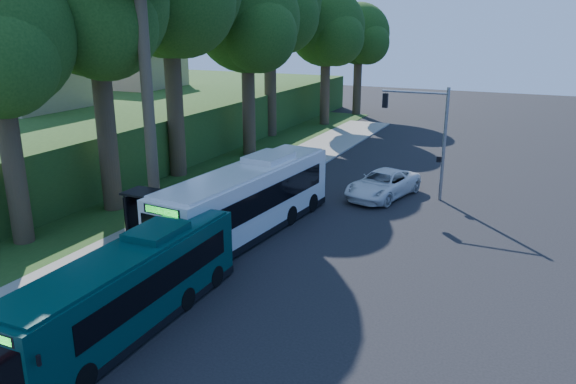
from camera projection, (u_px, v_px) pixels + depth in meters
The scene contains 16 objects.
ground at pixel (307, 242), 28.40m from camera, with size 140.00×140.00×0.00m, color black.
sidewalk at pixel (187, 221), 31.30m from camera, with size 4.50×70.00×0.12m, color gray.
red_curb at pixel (179, 253), 26.91m from camera, with size 0.25×30.00×0.13m, color maroon.
grass_verge at pixel (159, 186), 37.94m from camera, with size 8.00×70.00×0.06m, color #234719.
bus_shelter at pixel (153, 206), 28.29m from camera, with size 3.20×1.51×2.55m.
stop_sign_pole at pixel (156, 219), 25.61m from camera, with size 0.35×0.06×3.17m.
traffic_signal_pole at pixel (428, 129), 34.27m from camera, with size 4.10×0.30×7.00m.
hillside_backdrop at pixel (107, 116), 51.34m from camera, with size 24.00×60.00×8.80m.
tree_0 at pixel (96, 12), 30.08m from camera, with size 8.40×8.00×15.70m.
tree_2 at pixel (248, 25), 43.99m from camera, with size 8.82×8.40×15.12m.
tree_3 at pixel (271, 7), 51.29m from camera, with size 10.08×9.60×17.28m.
tree_4 at pixel (327, 31), 57.90m from camera, with size 8.40×8.00×14.14m.
tree_5 at pixel (360, 37), 64.68m from camera, with size 7.35×7.00×12.86m.
white_bus at pixel (249, 199), 29.16m from camera, with size 3.82×13.07×3.84m.
teal_bus at pixel (130, 287), 20.12m from camera, with size 2.53×11.02×3.27m.
pickup at pixel (383, 184), 35.54m from camera, with size 2.78×6.03×1.68m, color white.
Camera 1 is at (10.19, -24.39, 10.73)m, focal length 35.00 mm.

